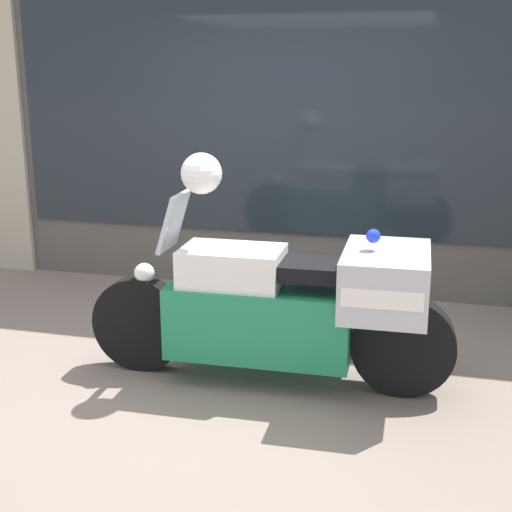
% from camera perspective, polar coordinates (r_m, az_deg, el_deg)
% --- Properties ---
extents(ground_plane, '(60.00, 60.00, 0.00)m').
position_cam_1_polar(ground_plane, '(5.11, -2.54, -8.70)').
color(ground_plane, gray).
extents(shop_building, '(6.66, 0.55, 3.32)m').
position_cam_1_polar(shop_building, '(6.70, -0.67, 11.82)').
color(shop_building, '#56514C').
rests_on(shop_building, ground).
extents(window_display, '(5.46, 0.30, 1.79)m').
position_cam_1_polar(window_display, '(6.77, 4.87, 1.26)').
color(window_display, slate).
rests_on(window_display, ground).
extents(paramedic_motorcycle, '(2.45, 0.79, 1.26)m').
position_cam_1_polar(paramedic_motorcycle, '(4.65, 2.90, -3.83)').
color(paramedic_motorcycle, black).
rests_on(paramedic_motorcycle, ground).
extents(white_helmet, '(0.27, 0.27, 0.27)m').
position_cam_1_polar(white_helmet, '(4.58, -4.39, 6.60)').
color(white_helmet, white).
rests_on(white_helmet, paramedic_motorcycle).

